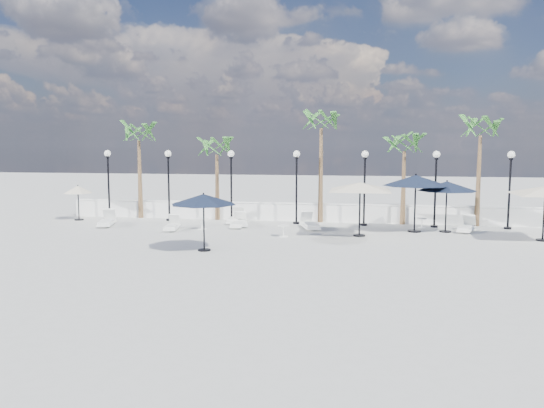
% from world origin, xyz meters
% --- Properties ---
extents(ground, '(100.00, 100.00, 0.00)m').
position_xyz_m(ground, '(0.00, 0.00, 0.00)').
color(ground, '#B0B0AB').
rests_on(ground, ground).
extents(balustrade, '(26.00, 0.30, 1.01)m').
position_xyz_m(balustrade, '(0.00, 7.50, 0.47)').
color(balustrade, white).
rests_on(balustrade, ground).
extents(lamppost_0, '(0.36, 0.36, 3.84)m').
position_xyz_m(lamppost_0, '(-10.50, 6.50, 2.49)').
color(lamppost_0, black).
rests_on(lamppost_0, ground).
extents(lamppost_1, '(0.36, 0.36, 3.84)m').
position_xyz_m(lamppost_1, '(-7.00, 6.50, 2.49)').
color(lamppost_1, black).
rests_on(lamppost_1, ground).
extents(lamppost_2, '(0.36, 0.36, 3.84)m').
position_xyz_m(lamppost_2, '(-3.50, 6.50, 2.49)').
color(lamppost_2, black).
rests_on(lamppost_2, ground).
extents(lamppost_3, '(0.36, 0.36, 3.84)m').
position_xyz_m(lamppost_3, '(0.00, 6.50, 2.49)').
color(lamppost_3, black).
rests_on(lamppost_3, ground).
extents(lamppost_4, '(0.36, 0.36, 3.84)m').
position_xyz_m(lamppost_4, '(3.50, 6.50, 2.49)').
color(lamppost_4, black).
rests_on(lamppost_4, ground).
extents(lamppost_5, '(0.36, 0.36, 3.84)m').
position_xyz_m(lamppost_5, '(7.00, 6.50, 2.49)').
color(lamppost_5, black).
rests_on(lamppost_5, ground).
extents(lamppost_6, '(0.36, 0.36, 3.84)m').
position_xyz_m(lamppost_6, '(10.50, 6.50, 2.49)').
color(lamppost_6, black).
rests_on(lamppost_6, ground).
extents(palm_0, '(2.60, 2.60, 5.50)m').
position_xyz_m(palm_0, '(-9.00, 7.30, 4.53)').
color(palm_0, brown).
rests_on(palm_0, ground).
extents(palm_1, '(2.60, 2.60, 4.70)m').
position_xyz_m(palm_1, '(-4.50, 7.30, 3.75)').
color(palm_1, brown).
rests_on(palm_1, ground).
extents(palm_2, '(2.60, 2.60, 6.10)m').
position_xyz_m(palm_2, '(1.20, 7.30, 5.12)').
color(palm_2, brown).
rests_on(palm_2, ground).
extents(palm_3, '(2.60, 2.60, 4.90)m').
position_xyz_m(palm_3, '(5.50, 7.30, 3.95)').
color(palm_3, brown).
rests_on(palm_3, ground).
extents(palm_4, '(2.60, 2.60, 5.70)m').
position_xyz_m(palm_4, '(9.20, 7.30, 4.73)').
color(palm_4, brown).
rests_on(palm_4, ground).
extents(lounger_0, '(0.84, 1.77, 0.64)m').
position_xyz_m(lounger_0, '(-5.70, 3.40, 0.21)').
color(lounger_0, white).
rests_on(lounger_0, ground).
extents(lounger_1, '(0.63, 1.91, 0.71)m').
position_xyz_m(lounger_1, '(-3.19, 6.22, 0.24)').
color(lounger_1, white).
rests_on(lounger_1, ground).
extents(lounger_2, '(1.15, 2.05, 0.73)m').
position_xyz_m(lounger_2, '(-9.45, 4.10, 0.25)').
color(lounger_2, white).
rests_on(lounger_2, ground).
extents(lounger_3, '(0.65, 1.77, 0.65)m').
position_xyz_m(lounger_3, '(-2.72, 4.82, 0.22)').
color(lounger_3, white).
rests_on(lounger_3, ground).
extents(lounger_4, '(1.09, 1.77, 0.63)m').
position_xyz_m(lounger_4, '(-2.71, 5.19, 0.21)').
color(lounger_4, white).
rests_on(lounger_4, ground).
extents(lounger_5, '(1.21, 2.06, 0.73)m').
position_xyz_m(lounger_5, '(0.86, 4.90, 0.25)').
color(lounger_5, white).
rests_on(lounger_5, ground).
extents(lounger_6, '(1.17, 1.89, 0.67)m').
position_xyz_m(lounger_6, '(8.33, 5.27, 0.23)').
color(lounger_6, white).
rests_on(lounger_6, ground).
extents(side_table_0, '(0.58, 0.58, 0.56)m').
position_xyz_m(side_table_0, '(-4.36, 3.93, 0.34)').
color(side_table_0, white).
rests_on(side_table_0, ground).
extents(side_table_1, '(0.54, 0.54, 0.52)m').
position_xyz_m(side_table_1, '(-0.09, 2.51, 0.31)').
color(side_table_1, white).
rests_on(side_table_1, ground).
extents(side_table_2, '(0.49, 0.49, 0.48)m').
position_xyz_m(side_table_2, '(6.36, 6.20, 0.29)').
color(side_table_2, white).
rests_on(side_table_2, ground).
extents(parasol_navy_left, '(2.60, 2.60, 2.29)m').
position_xyz_m(parasol_navy_left, '(-2.71, -1.15, 2.02)').
color(parasol_navy_left, black).
rests_on(parasol_navy_left, ground).
extents(parasol_navy_mid, '(2.77, 2.77, 2.48)m').
position_xyz_m(parasol_navy_mid, '(7.33, 5.06, 2.18)').
color(parasol_navy_mid, black).
rests_on(parasol_navy_mid, ground).
extents(parasol_navy_right, '(3.10, 3.10, 2.78)m').
position_xyz_m(parasol_navy_right, '(5.87, 4.86, 2.44)').
color(parasol_navy_right, black).
rests_on(parasol_navy_right, ground).
extents(parasol_cream_sq_a, '(5.36, 5.36, 2.63)m').
position_xyz_m(parasol_cream_sq_a, '(3.28, 3.25, 2.43)').
color(parasol_cream_sq_a, black).
rests_on(parasol_cream_sq_a, ground).
extents(parasol_cream_small, '(1.58, 1.58, 1.94)m').
position_xyz_m(parasol_cream_small, '(-12.00, 5.87, 1.66)').
color(parasol_cream_small, black).
rests_on(parasol_cream_small, ground).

